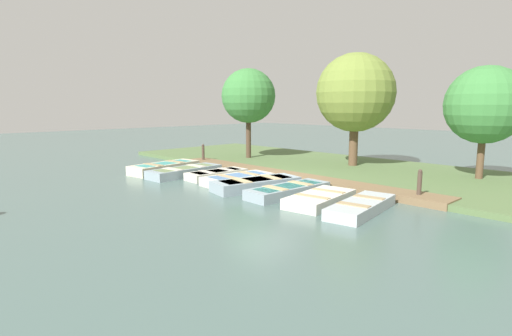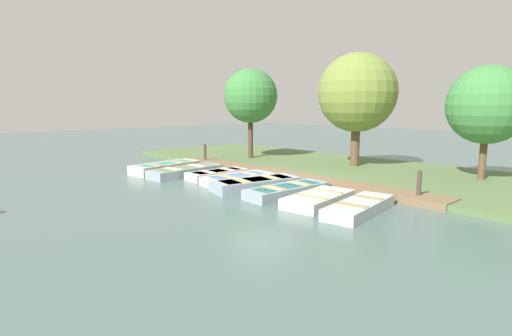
{
  "view_description": "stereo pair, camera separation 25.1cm",
  "coord_description": "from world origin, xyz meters",
  "px_view_note": "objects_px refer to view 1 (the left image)",
  "views": [
    {
      "loc": [
        10.76,
        10.9,
        3.03
      ],
      "look_at": [
        0.27,
        -0.07,
        0.65
      ],
      "focal_mm": 28.0,
      "sensor_mm": 36.0,
      "label": 1
    },
    {
      "loc": [
        10.58,
        11.07,
        3.03
      ],
      "look_at": [
        0.27,
        -0.07,
        0.65
      ],
      "focal_mm": 28.0,
      "sensor_mm": 36.0,
      "label": 2
    }
  ],
  "objects_px": {
    "rowboat_2": "(217,174)",
    "rowboat_3": "(238,179)",
    "rowboat_0": "(165,167)",
    "park_tree_left": "(355,93)",
    "rowboat_5": "(288,190)",
    "park_tree_center": "(485,105)",
    "park_tree_far_left": "(248,96)",
    "rowboat_7": "(361,206)",
    "mooring_post_far": "(419,185)",
    "rowboat_1": "(185,171)",
    "mooring_post_near": "(203,154)",
    "rowboat_6": "(320,199)",
    "rowboat_4": "(256,184)"
  },
  "relations": [
    {
      "from": "rowboat_2",
      "to": "rowboat_3",
      "type": "height_order",
      "value": "rowboat_3"
    },
    {
      "from": "rowboat_0",
      "to": "park_tree_left",
      "type": "bearing_deg",
      "value": 133.81
    },
    {
      "from": "rowboat_2",
      "to": "rowboat_5",
      "type": "distance_m",
      "value": 4.28
    },
    {
      "from": "park_tree_center",
      "to": "park_tree_left",
      "type": "bearing_deg",
      "value": -84.17
    },
    {
      "from": "rowboat_2",
      "to": "park_tree_far_left",
      "type": "distance_m",
      "value": 6.39
    },
    {
      "from": "park_tree_left",
      "to": "rowboat_5",
      "type": "bearing_deg",
      "value": 14.27
    },
    {
      "from": "rowboat_0",
      "to": "rowboat_5",
      "type": "relative_size",
      "value": 1.05
    },
    {
      "from": "rowboat_5",
      "to": "rowboat_7",
      "type": "height_order",
      "value": "rowboat_5"
    },
    {
      "from": "park_tree_far_left",
      "to": "park_tree_left",
      "type": "relative_size",
      "value": 0.92
    },
    {
      "from": "mooring_post_far",
      "to": "rowboat_1",
      "type": "bearing_deg",
      "value": -73.58
    },
    {
      "from": "rowboat_0",
      "to": "rowboat_3",
      "type": "height_order",
      "value": "rowboat_0"
    },
    {
      "from": "mooring_post_near",
      "to": "park_tree_far_left",
      "type": "height_order",
      "value": "park_tree_far_left"
    },
    {
      "from": "rowboat_1",
      "to": "rowboat_5",
      "type": "height_order",
      "value": "rowboat_1"
    },
    {
      "from": "rowboat_6",
      "to": "mooring_post_far",
      "type": "bearing_deg",
      "value": 132.81
    },
    {
      "from": "rowboat_7",
      "to": "park_tree_left",
      "type": "relative_size",
      "value": 0.57
    },
    {
      "from": "rowboat_5",
      "to": "rowboat_7",
      "type": "bearing_deg",
      "value": 90.13
    },
    {
      "from": "rowboat_4",
      "to": "rowboat_7",
      "type": "height_order",
      "value": "rowboat_4"
    },
    {
      "from": "rowboat_0",
      "to": "park_tree_left",
      "type": "xyz_separation_m",
      "value": [
        -7.0,
        5.5,
        3.39
      ]
    },
    {
      "from": "rowboat_1",
      "to": "park_tree_center",
      "type": "distance_m",
      "value": 12.33
    },
    {
      "from": "rowboat_0",
      "to": "rowboat_7",
      "type": "relative_size",
      "value": 1.1
    },
    {
      "from": "rowboat_2",
      "to": "park_tree_left",
      "type": "bearing_deg",
      "value": 158.91
    },
    {
      "from": "rowboat_5",
      "to": "rowboat_1",
      "type": "bearing_deg",
      "value": -84.13
    },
    {
      "from": "rowboat_2",
      "to": "mooring_post_far",
      "type": "xyz_separation_m",
      "value": [
        -2.06,
        7.74,
        0.36
      ]
    },
    {
      "from": "rowboat_5",
      "to": "rowboat_6",
      "type": "height_order",
      "value": "rowboat_5"
    },
    {
      "from": "park_tree_far_left",
      "to": "rowboat_2",
      "type": "bearing_deg",
      "value": 32.98
    },
    {
      "from": "rowboat_0",
      "to": "park_tree_left",
      "type": "distance_m",
      "value": 9.52
    },
    {
      "from": "rowboat_6",
      "to": "park_tree_far_left",
      "type": "bearing_deg",
      "value": -128.38
    },
    {
      "from": "rowboat_7",
      "to": "park_tree_left",
      "type": "xyz_separation_m",
      "value": [
        -6.6,
        -4.54,
        3.44
      ]
    },
    {
      "from": "rowboat_5",
      "to": "rowboat_6",
      "type": "distance_m",
      "value": 1.48
    },
    {
      "from": "rowboat_4",
      "to": "rowboat_5",
      "type": "bearing_deg",
      "value": 104.61
    },
    {
      "from": "rowboat_1",
      "to": "rowboat_3",
      "type": "bearing_deg",
      "value": 95.67
    },
    {
      "from": "rowboat_6",
      "to": "mooring_post_near",
      "type": "distance_m",
      "value": 9.81
    },
    {
      "from": "rowboat_6",
      "to": "rowboat_7",
      "type": "xyz_separation_m",
      "value": [
        -0.06,
        1.41,
        0.0
      ]
    },
    {
      "from": "rowboat_1",
      "to": "mooring_post_far",
      "type": "xyz_separation_m",
      "value": [
        -2.7,
        9.16,
        0.34
      ]
    },
    {
      "from": "park_tree_left",
      "to": "rowboat_4",
      "type": "bearing_deg",
      "value": 1.34
    },
    {
      "from": "mooring_post_near",
      "to": "park_tree_far_left",
      "type": "bearing_deg",
      "value": 162.66
    },
    {
      "from": "rowboat_2",
      "to": "rowboat_4",
      "type": "height_order",
      "value": "rowboat_4"
    },
    {
      "from": "park_tree_left",
      "to": "rowboat_6",
      "type": "bearing_deg",
      "value": 25.11
    },
    {
      "from": "rowboat_3",
      "to": "mooring_post_near",
      "type": "bearing_deg",
      "value": -108.71
    },
    {
      "from": "rowboat_7",
      "to": "rowboat_4",
      "type": "bearing_deg",
      "value": -99.79
    },
    {
      "from": "rowboat_6",
      "to": "mooring_post_near",
      "type": "relative_size",
      "value": 2.66
    },
    {
      "from": "rowboat_4",
      "to": "mooring_post_far",
      "type": "height_order",
      "value": "mooring_post_far"
    },
    {
      "from": "rowboat_0",
      "to": "rowboat_6",
      "type": "bearing_deg",
      "value": 84.2
    },
    {
      "from": "rowboat_5",
      "to": "park_tree_center",
      "type": "height_order",
      "value": "park_tree_center"
    },
    {
      "from": "rowboat_1",
      "to": "park_tree_far_left",
      "type": "distance_m",
      "value": 6.37
    },
    {
      "from": "rowboat_0",
      "to": "park_tree_far_left",
      "type": "height_order",
      "value": "park_tree_far_left"
    },
    {
      "from": "park_tree_left",
      "to": "mooring_post_near",
      "type": "bearing_deg",
      "value": -56.76
    },
    {
      "from": "rowboat_0",
      "to": "park_tree_far_left",
      "type": "bearing_deg",
      "value": 172.84
    },
    {
      "from": "park_tree_center",
      "to": "park_tree_far_left",
      "type": "bearing_deg",
      "value": -78.58
    },
    {
      "from": "rowboat_0",
      "to": "rowboat_2",
      "type": "distance_m",
      "value": 2.98
    }
  ]
}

